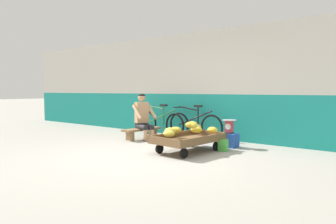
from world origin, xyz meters
name	(u,v)px	position (x,y,z in m)	size (l,w,h in m)	color
ground_plane	(145,157)	(0.00, 0.00, 0.00)	(80.00, 80.00, 0.00)	#A39E93
back_wall	(220,85)	(0.00, 2.81, 1.37)	(16.00, 0.30, 2.74)	#19847A
banana_cart	(189,140)	(0.38, 0.88, 0.24)	(0.97, 1.51, 0.36)	brown
banana_pile	(189,128)	(0.35, 0.92, 0.47)	(0.88, 1.39, 0.26)	gold
low_bench	(142,131)	(-1.52, 1.55, 0.20)	(0.40, 1.12, 0.27)	olive
vendor_seated	(143,117)	(-1.44, 1.51, 0.57)	(0.74, 0.62, 1.14)	tan
plastic_crate	(229,140)	(0.75, 1.87, 0.15)	(0.36, 0.28, 0.30)	#234CA8
weighing_scale	(229,126)	(0.75, 1.87, 0.45)	(0.30, 0.30, 0.29)	#28282D
bicycle_near_left	(161,123)	(-1.49, 2.26, 0.35)	(1.66, 0.48, 0.86)	black
bicycle_far_left	(195,125)	(-0.52, 2.45, 0.35)	(1.66, 0.48, 0.86)	black
shopping_bag	(223,145)	(0.88, 1.38, 0.12)	(0.18, 0.12, 0.24)	green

